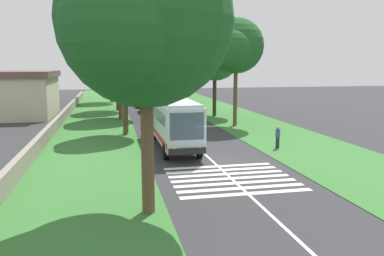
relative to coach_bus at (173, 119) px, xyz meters
name	(u,v)px	position (x,y,z in m)	size (l,w,h in m)	color
ground	(210,159)	(-4.40, -1.80, -2.15)	(160.00, 160.00, 0.00)	#333335
grass_verge_left	(93,128)	(10.60, 6.40, -2.13)	(120.00, 8.00, 0.04)	#387533
grass_verge_right	(249,123)	(10.60, -10.00, -2.13)	(120.00, 8.00, 0.04)	#387533
centre_line	(174,126)	(10.60, -1.80, -2.14)	(110.00, 0.16, 0.01)	silver
coach_bus	(173,119)	(0.00, 0.00, 0.00)	(11.16, 2.62, 3.73)	silver
zebra_crossing	(231,178)	(-9.08, -1.80, -2.14)	(5.85, 6.80, 0.01)	silver
trailing_car_0	(180,113)	(16.24, -3.41, -1.48)	(4.30, 1.78, 1.43)	#145933
trailing_car_1	(147,107)	(22.78, -0.17, -1.48)	(4.30, 1.78, 1.43)	black
trailing_car_2	(143,103)	(29.67, -0.19, -1.48)	(4.30, 1.78, 1.43)	navy
trailing_minibus_0	(137,92)	(39.24, -0.04, -0.60)	(6.00, 2.14, 2.53)	#CC4C33
roadside_tree_left_0	(141,23)	(-13.35, 3.39, 5.73)	(7.99, 7.06, 11.53)	brown
roadside_tree_left_1	(121,61)	(5.80, 3.61, 4.41)	(7.08, 5.93, 9.62)	brown
roadside_tree_left_2	(115,53)	(26.13, 3.69, 5.65)	(7.41, 5.86, 10.85)	#3D2D1E
roadside_tree_left_3	(110,52)	(38.86, 4.40, 6.14)	(7.65, 6.20, 11.55)	#3D2D1E
roadside_tree_left_4	(117,67)	(16.67, 3.72, 3.91)	(8.62, 6.93, 9.66)	brown
roadside_tree_right_0	(213,56)	(17.57, -7.81, 5.17)	(7.54, 6.34, 10.63)	#3D2D1E
roadside_tree_right_1	(174,65)	(46.72, -7.76, 4.13)	(6.04, 4.84, 8.82)	#3D2D1E
roadside_tree_right_2	(163,61)	(56.18, -6.98, 5.01)	(8.97, 7.38, 11.02)	brown
roadside_tree_right_3	(234,48)	(9.35, -7.79, 5.82)	(7.08, 5.62, 10.91)	brown
roadside_tree_right_4	(182,65)	(36.62, -7.41, 4.01)	(7.05, 5.95, 9.26)	#4C3826
utility_pole	(126,84)	(7.02, 3.18, 2.35)	(0.24, 1.40, 8.62)	#473828
roadside_wall	(63,117)	(15.60, 9.80, -1.54)	(70.00, 0.40, 1.13)	gray
roadside_building	(21,94)	(21.84, 15.22, 0.66)	(11.88, 8.17, 5.52)	beige
pedestrian	(278,137)	(-2.23, -7.59, -1.24)	(0.34, 0.34, 1.69)	#26262D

